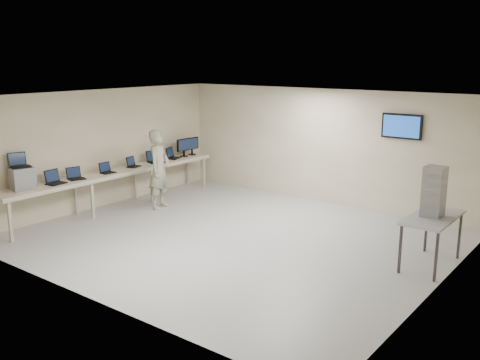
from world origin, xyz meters
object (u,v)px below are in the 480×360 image
Objects in this scene: workbench at (115,174)px; equipment_box at (22,178)px; soldier at (159,169)px; side_table at (433,220)px.

equipment_box is at bearing -91.55° from workbench.
soldier reaches higher than side_table.
soldier reaches higher than equipment_box.
side_table is at bearing 34.38° from equipment_box.
workbench is at bearing 108.76° from soldier.
equipment_box is (-0.06, -2.31, 0.30)m from workbench.
soldier is at bearing -177.52° from side_table.
workbench is 1.06m from soldier.
soldier is 1.27× the size of side_table.
workbench reaches higher than side_table.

